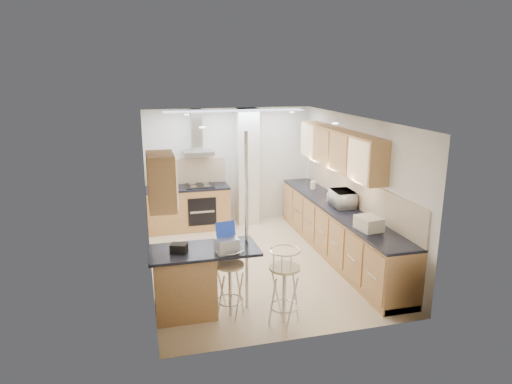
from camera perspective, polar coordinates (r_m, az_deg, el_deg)
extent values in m
plane|color=beige|center=(8.08, 0.15, -8.83)|extent=(4.80, 4.80, 0.00)
cube|color=silver|center=(9.94, -3.36, 3.25)|extent=(3.60, 0.04, 2.50)
cube|color=silver|center=(5.49, 6.56, -6.57)|extent=(3.60, 0.04, 2.50)
cube|color=silver|center=(7.43, -13.40, -1.14)|extent=(0.04, 4.80, 2.50)
cube|color=silver|center=(8.29, 12.28, 0.58)|extent=(0.04, 4.80, 2.50)
cube|color=white|center=(7.44, 0.16, 9.10)|extent=(3.60, 4.80, 0.02)
cube|color=#9F713F|center=(8.44, 10.27, 5.31)|extent=(0.34, 3.00, 0.72)
cube|color=#9F713F|center=(5.97, -11.78, 1.31)|extent=(0.34, 0.62, 0.72)
cube|color=beige|center=(8.30, 12.16, 0.10)|extent=(0.03, 4.40, 0.56)
cube|color=beige|center=(9.81, -8.79, 2.52)|extent=(1.70, 0.03, 0.56)
cube|color=silver|center=(9.82, -1.12, 3.13)|extent=(0.45, 0.40, 2.50)
cube|color=#ACAEB0|center=(9.52, -7.25, 4.90)|extent=(0.62, 0.48, 0.08)
cube|color=#ACAEB0|center=(9.59, -7.44, 7.63)|extent=(0.22, 0.20, 0.88)
cylinder|color=silver|center=(6.19, -1.20, -3.95)|extent=(0.05, 0.05, 2.50)
cube|color=black|center=(9.45, -6.73, -2.47)|extent=(0.58, 0.02, 0.58)
cube|color=black|center=(9.61, -7.07, 0.77)|extent=(0.58, 0.50, 0.02)
cube|color=tan|center=(9.18, -2.73, 10.09)|extent=(2.80, 0.35, 0.02)
cube|color=#9F713F|center=(8.39, 10.14, -4.91)|extent=(0.60, 4.40, 0.88)
cube|color=black|center=(8.25, 10.28, -1.90)|extent=(0.63, 4.40, 0.04)
cube|color=#9F713F|center=(9.72, -8.44, -2.10)|extent=(1.70, 0.60, 0.88)
cube|color=black|center=(9.59, -8.55, 0.53)|extent=(1.70, 0.63, 0.04)
cube|color=#9F713F|center=(6.40, -6.45, -11.16)|extent=(1.35, 0.62, 0.90)
cube|color=black|center=(6.21, -6.57, -7.25)|extent=(1.47, 0.72, 0.04)
imported|color=white|center=(8.20, 10.80, -0.84)|extent=(0.38, 0.54, 0.29)
cube|color=#A8ABB1|center=(6.02, -3.65, -6.69)|extent=(0.32, 0.26, 0.19)
cube|color=black|center=(6.12, -9.61, -6.91)|extent=(0.25, 0.22, 0.12)
cylinder|color=beige|center=(8.50, 9.23, -0.66)|extent=(0.14, 0.14, 0.16)
cylinder|color=beige|center=(9.35, 7.15, 0.86)|extent=(0.14, 0.14, 0.16)
cylinder|color=beige|center=(8.14, 10.67, -1.23)|extent=(0.15, 0.15, 0.21)
cylinder|color=white|center=(7.31, 14.61, -3.61)|extent=(0.11, 0.11, 0.14)
cube|color=beige|center=(7.11, 13.92, -3.82)|extent=(0.35, 0.42, 0.20)
cylinder|color=#ACAEB0|center=(9.43, -11.93, 1.00)|extent=(0.16, 0.16, 0.24)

